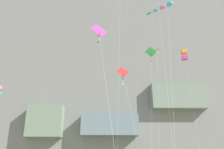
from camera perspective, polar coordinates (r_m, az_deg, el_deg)
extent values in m
cube|color=slate|center=(85.81, -0.62, -0.27)|extent=(180.00, 25.43, 65.55)
cube|color=slate|center=(70.32, -16.04, -11.08)|extent=(10.02, 4.84, 8.82)
cube|color=slate|center=(67.47, -0.56, -12.35)|extent=(16.17, 4.02, 5.85)
cube|color=slate|center=(72.64, 16.08, -5.17)|extent=(16.30, 3.34, 7.73)
cube|color=orange|center=(42.29, 17.31, 5.35)|extent=(0.99, 0.99, 0.62)
cube|color=#CC3399|center=(41.83, 17.47, 3.94)|extent=(0.99, 0.99, 0.62)
cylinder|color=black|center=(42.19, 17.91, 4.63)|extent=(0.03, 0.03, 1.68)
cylinder|color=black|center=(41.94, 16.87, 4.67)|extent=(0.03, 0.03, 1.68)
cylinder|color=silver|center=(36.90, 19.61, -9.24)|extent=(0.71, 4.33, 19.68)
cube|color=green|center=(47.86, 9.53, 5.52)|extent=(2.27, 1.28, 2.54)
cylinder|color=black|center=(47.86, 9.53, 5.52)|extent=(0.18, 0.44, 2.08)
cube|color=blue|center=(47.46, 9.59, 4.48)|extent=(0.30, 0.07, 0.15)
cube|color=pink|center=(47.25, 9.63, 3.90)|extent=(0.30, 0.05, 0.15)
cube|color=blue|center=(47.03, 9.58, 3.31)|extent=(0.30, 0.10, 0.15)
cube|color=yellow|center=(46.82, 9.63, 2.72)|extent=(0.29, 0.15, 0.15)
cylinder|color=silver|center=(41.54, 9.62, -8.33)|extent=(2.15, 4.85, 23.76)
cube|color=#CC3399|center=(26.16, -3.26, 10.74)|extent=(1.79, 0.56, 1.75)
cylinder|color=black|center=(26.16, -3.26, 10.74)|extent=(0.43, 0.55, 1.38)
cube|color=teal|center=(25.82, -3.39, 9.44)|extent=(0.20, 0.12, 0.11)
cube|color=#8CCC33|center=(25.63, -3.21, 8.70)|extent=(0.21, 0.11, 0.11)
cube|color=black|center=(25.45, -3.38, 7.95)|extent=(0.21, 0.10, 0.11)
cylinder|color=silver|center=(20.80, -0.92, -6.85)|extent=(2.19, 4.45, 16.81)
cylinder|color=black|center=(32.23, -25.73, -3.63)|extent=(0.02, 0.02, 1.12)
cube|color=red|center=(29.64, 2.64, 0.69)|extent=(1.66, 0.46, 1.58)
cylinder|color=black|center=(29.64, 2.64, 0.69)|extent=(0.20, 0.52, 1.26)
cube|color=blue|center=(29.43, 2.67, -0.42)|extent=(0.19, 0.07, 0.10)
cube|color=black|center=(29.31, 2.66, -1.05)|extent=(0.19, 0.03, 0.10)
cube|color=teal|center=(29.21, 2.71, -1.68)|extent=(0.18, 0.10, 0.10)
cube|color=white|center=(29.10, 2.67, -2.31)|extent=(0.19, 0.06, 0.10)
cylinder|color=silver|center=(26.29, 5.49, -12.72)|extent=(2.12, 3.52, 13.93)
ellipsoid|color=#38B2D1|center=(33.66, 14.01, 16.49)|extent=(1.13, 1.13, 0.69)
ellipsoid|color=pink|center=(34.10, 12.32, 15.87)|extent=(1.05, 1.04, 0.57)
ellipsoid|color=#38B2D1|center=(34.58, 10.69, 15.25)|extent=(0.96, 0.95, 0.45)
ellipsoid|color=green|center=(35.09, 9.12, 14.64)|extent=(0.87, 0.86, 0.33)
cylinder|color=silver|center=(26.00, 14.50, -1.59)|extent=(2.24, 4.95, 23.21)
cylinder|color=silver|center=(34.94, 1.75, 2.07)|extent=(1.09, 3.59, 33.59)
cylinder|color=silver|center=(29.33, 12.65, 4.19)|extent=(0.61, 4.03, 30.90)
pyramid|color=red|center=(49.74, 10.97, 5.74)|extent=(1.31, 1.17, 0.26)
cube|color=yellow|center=(50.02, 11.10, 5.53)|extent=(0.20, 0.31, 0.36)
cylinder|color=silver|center=(44.04, 11.46, -8.10)|extent=(1.94, 3.95, 24.92)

